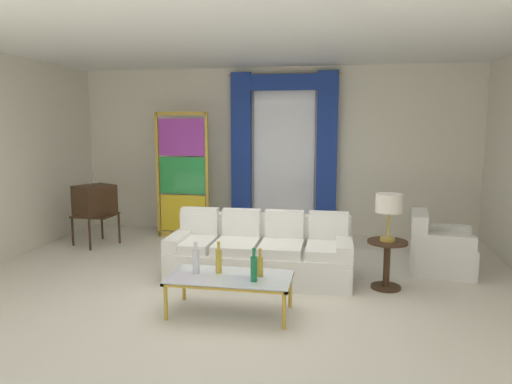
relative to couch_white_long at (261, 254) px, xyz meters
The scene contains 17 objects.
ground_plane 0.56m from the couch_white_long, 117.32° to the right, with size 16.00×16.00×0.00m, color silver.
wall_rear 2.91m from the couch_white_long, 94.68° to the left, with size 8.00×0.12×3.00m, color silver.
wall_left 4.06m from the couch_white_long, behind, with size 0.12×7.00×3.00m, color silver.
ceiling_slab 2.75m from the couch_white_long, 119.58° to the left, with size 8.00×7.60×0.04m, color white.
curtained_window 2.86m from the couch_white_long, 90.30° to the left, with size 2.00×0.17×2.70m.
couch_white_long is the anchor object (origin of this frame).
coffee_table 1.26m from the couch_white_long, 95.13° to the right, with size 1.29×0.64×0.41m.
bottle_blue_decanter 1.40m from the couch_white_long, 83.16° to the right, with size 0.07×0.07×0.35m.
bottle_crystal_tall 1.35m from the couch_white_long, 111.68° to the right, with size 0.07×0.07×0.35m.
bottle_amber_squat 1.23m from the couch_white_long, 102.20° to the right, with size 0.07×0.07×0.35m.
bottle_ruby_flask 1.25m from the couch_white_long, 80.62° to the right, with size 0.06×0.06×0.30m.
vintage_tv 3.21m from the couch_white_long, 159.23° to the left, with size 0.72×0.75×1.35m.
armchair_white 2.42m from the couch_white_long, 15.99° to the left, with size 0.92×0.91×0.80m.
stained_glass_divider 2.65m from the couch_white_long, 132.36° to the left, with size 0.95×0.05×2.20m.
peacock_figurine 1.94m from the couch_white_long, 127.19° to the left, with size 0.44×0.60×0.50m.
round_side_table 1.59m from the couch_white_long, ahead, with size 0.48×0.48×0.59m.
table_lamp_brass 1.75m from the couch_white_long, ahead, with size 0.32×0.32×0.57m.
Camera 1 is at (1.21, -5.40, 1.98)m, focal length 32.60 mm.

